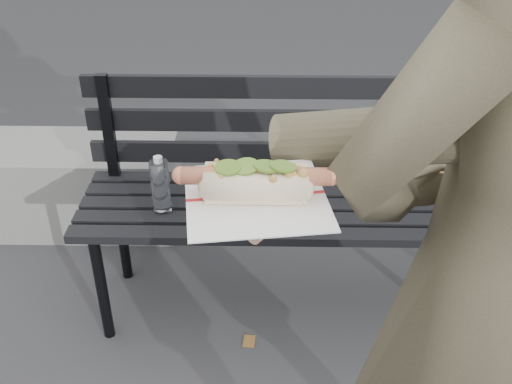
% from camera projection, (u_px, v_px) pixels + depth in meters
% --- Properties ---
extents(park_bench, '(1.50, 0.44, 0.88)m').
position_uv_depth(park_bench, '(289.00, 182.00, 2.14)').
color(park_bench, black).
rests_on(park_bench, ground).
extents(concrete_block, '(1.20, 0.40, 0.40)m').
position_uv_depth(concrete_block, '(47.00, 184.00, 2.76)').
color(concrete_block, slate).
rests_on(concrete_block, ground).
extents(person, '(0.79, 0.66, 1.86)m').
position_uv_depth(person, '(496.00, 293.00, 1.03)').
color(person, '#484130').
rests_on(person, ground).
extents(held_hotdog, '(0.64, 0.31, 0.20)m').
position_uv_depth(held_hotdog, '(397.00, 148.00, 0.85)').
color(held_hotdog, '#484130').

